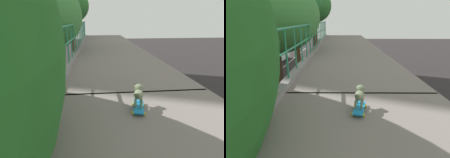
# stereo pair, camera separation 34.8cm
# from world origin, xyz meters

# --- Properties ---
(green_railing) EXTENTS (0.20, 28.79, 1.25)m
(green_railing) POSITION_xyz_m (-0.25, 0.00, 5.33)
(green_railing) COLOR gray
(green_railing) RESTS_ON overpass_deck
(car_white_seventh) EXTENTS (1.88, 4.22, 1.45)m
(car_white_seventh) POSITION_xyz_m (-5.03, 13.16, 0.67)
(car_white_seventh) COLOR white
(car_white_seventh) RESTS_ON ground
(city_bus) EXTENTS (2.66, 11.87, 2.99)m
(city_bus) POSITION_xyz_m (-9.17, 22.82, 1.71)
(city_bus) COLOR white
(city_bus) RESTS_ON ground
(roadside_tree_mid) EXTENTS (4.48, 4.48, 8.31)m
(roadside_tree_mid) POSITION_xyz_m (-2.18, 6.81, 6.50)
(roadside_tree_mid) COLOR brown
(roadside_tree_mid) RESTS_ON ground
(roadside_tree_farthest) EXTENTS (4.29, 4.29, 10.00)m
(roadside_tree_farthest) POSITION_xyz_m (-2.18, 20.91, 7.90)
(roadside_tree_farthest) COLOR #553224
(roadside_tree_farthest) RESTS_ON ground
(toy_skateboard) EXTENTS (0.28, 0.49, 0.08)m
(toy_skateboard) POSITION_xyz_m (1.26, 1.10, 5.12)
(toy_skateboard) COLOR #1986CD
(toy_skateboard) RESTS_ON overpass_deck
(small_dog) EXTENTS (0.21, 0.37, 0.33)m
(small_dog) POSITION_xyz_m (1.27, 1.17, 5.34)
(small_dog) COLOR slate
(small_dog) RESTS_ON toy_skateboard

